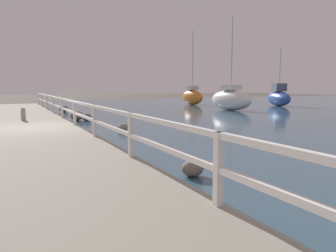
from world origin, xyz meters
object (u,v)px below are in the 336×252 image
(mooring_bollard, at_px, (23,114))
(sailboat_orange, at_px, (192,97))
(sailboat_white, at_px, (231,99))
(sailboat_blue, at_px, (279,97))

(mooring_bollard, relative_size, sailboat_orange, 0.08)
(sailboat_white, height_order, sailboat_blue, sailboat_white)
(mooring_bollard, height_order, sailboat_orange, sailboat_orange)
(sailboat_blue, relative_size, sailboat_orange, 0.74)
(sailboat_blue, height_order, sailboat_orange, sailboat_orange)
(sailboat_blue, bearing_deg, mooring_bollard, -142.27)
(mooring_bollard, height_order, sailboat_blue, sailboat_blue)
(mooring_bollard, distance_m, sailboat_blue, 21.71)
(mooring_bollard, distance_m, sailboat_white, 14.40)
(mooring_bollard, bearing_deg, sailboat_white, 14.09)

